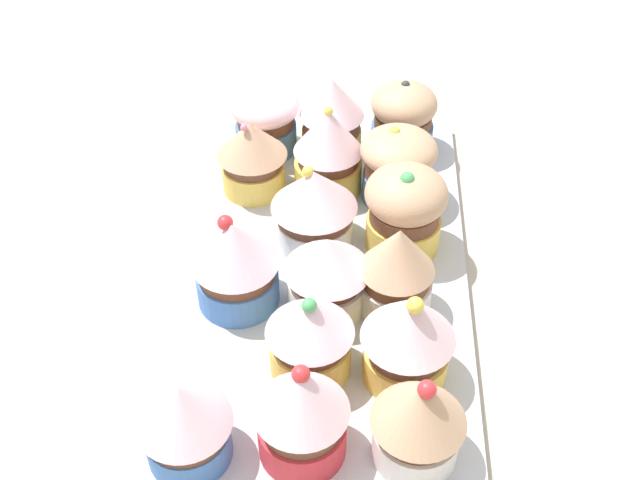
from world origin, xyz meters
The scene contains 18 objects.
ground_plane centered at (0.00, 0.00, -1.50)cm, with size 180.00×180.00×3.00cm, color #B2A899.
baking_tray centered at (0.00, 0.00, 0.60)cm, with size 42.25×22.85×1.20cm.
cupcake_0 centered at (-15.67, -6.05, 4.48)cm, with size 6.21×6.21×6.23cm.
cupcake_1 centered at (-9.61, -6.43, 4.78)cm, with size 6.01×6.01×6.98cm.
cupcake_2 centered at (3.63, -5.84, 5.00)cm, with size 6.36×6.36×7.77cm.
cupcake_3 centered at (16.88, -6.93, 4.73)cm, with size 5.85×5.85×6.70cm.
cupcake_4 centered at (-15.43, 0.40, 5.19)cm, with size 5.80×5.80×7.71cm.
cupcake_5 centered at (-10.10, 0.48, 5.22)cm, with size 5.89×5.89×8.21cm.
cupcake_6 centered at (-3.23, -0.68, 4.88)cm, with size 6.84×6.84×7.29cm.
cupcake_7 centered at (3.74, 0.77, 4.62)cm, with size 6.32×6.32×6.54cm.
cupcake_8 centered at (9.75, 0.15, 4.75)cm, with size 5.93×5.93×7.17cm.
cupcake_9 centered at (16.11, -0.39, 5.10)cm, with size 5.84×5.84×7.87cm.
cupcake_10 centered at (-16.73, 6.46, 4.52)cm, with size 5.95×5.95×6.79cm.
cupcake_11 centered at (-9.25, 5.90, 4.68)cm, with size 6.45×6.45×6.87cm.
cupcake_12 centered at (-3.23, 6.39, 4.98)cm, with size 6.43×6.43×7.65cm.
cupcake_13 centered at (3.66, 5.71, 5.04)cm, with size 5.42×5.42×7.58cm.
cupcake_14 centered at (9.84, 6.40, 5.16)cm, with size 6.25×6.25×7.88cm.
cupcake_15 centered at (15.95, 6.93, 4.85)cm, with size 5.82×5.82×7.29cm.
Camera 1 is at (42.23, 2.88, 43.12)cm, focal length 42.74 mm.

